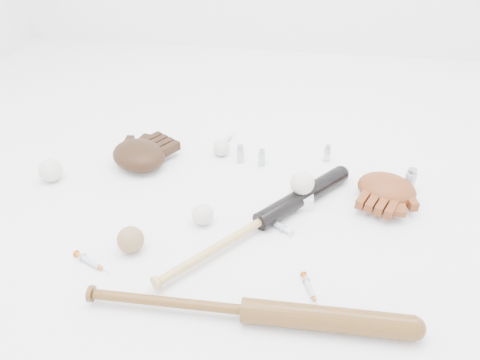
# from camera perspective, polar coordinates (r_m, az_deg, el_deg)

# --- Properties ---
(bat_dark) EXTENTS (0.58, 0.67, 0.06)m
(bat_dark) POSITION_cam_1_polar(r_m,az_deg,el_deg) (1.46, 2.59, -5.02)
(bat_dark) COLOR black
(bat_dark) RESTS_ON ground
(bat_wood) EXTENTS (0.86, 0.08, 0.06)m
(bat_wood) POSITION_cam_1_polar(r_m,az_deg,el_deg) (1.21, 0.62, -15.58)
(bat_wood) COLOR brown
(bat_wood) RESTS_ON ground
(glove_dark) EXTENTS (0.35, 0.35, 0.09)m
(glove_dark) POSITION_cam_1_polar(r_m,az_deg,el_deg) (1.78, -12.24, 3.02)
(glove_dark) COLOR black
(glove_dark) RESTS_ON ground
(glove_tan) EXTENTS (0.31, 0.31, 0.08)m
(glove_tan) POSITION_cam_1_polar(r_m,az_deg,el_deg) (1.64, 17.45, -1.02)
(glove_tan) COLOR #692F13
(glove_tan) RESTS_ON ground
(trading_card) EXTENTS (0.06, 0.08, 0.00)m
(trading_card) POSITION_cam_1_polar(r_m,az_deg,el_deg) (1.85, -10.42, 3.02)
(trading_card) COLOR gold
(trading_card) RESTS_ON ground
(pedestal) EXTENTS (0.08, 0.08, 0.04)m
(pedestal) POSITION_cam_1_polar(r_m,az_deg,el_deg) (1.57, 7.43, -2.19)
(pedestal) COLOR white
(pedestal) RESTS_ON ground
(baseball_on_pedestal) EXTENTS (0.08, 0.08, 0.08)m
(baseball_on_pedestal) POSITION_cam_1_polar(r_m,az_deg,el_deg) (1.54, 7.60, -0.35)
(baseball_on_pedestal) COLOR beige
(baseball_on_pedestal) RESTS_ON pedestal
(baseball_left) EXTENTS (0.08, 0.08, 0.08)m
(baseball_left) POSITION_cam_1_polar(r_m,az_deg,el_deg) (1.79, -22.10, 1.09)
(baseball_left) COLOR beige
(baseball_left) RESTS_ON ground
(baseball_upper) EXTENTS (0.06, 0.06, 0.06)m
(baseball_upper) POSITION_cam_1_polar(r_m,az_deg,el_deg) (1.81, -2.29, 3.95)
(baseball_upper) COLOR beige
(baseball_upper) RESTS_ON ground
(baseball_mid) EXTENTS (0.07, 0.07, 0.07)m
(baseball_mid) POSITION_cam_1_polar(r_m,az_deg,el_deg) (1.48, -4.59, -4.17)
(baseball_mid) COLOR beige
(baseball_mid) RESTS_ON ground
(baseball_aged) EXTENTS (0.08, 0.08, 0.08)m
(baseball_aged) POSITION_cam_1_polar(r_m,az_deg,el_deg) (1.41, -13.20, -7.08)
(baseball_aged) COLOR olive
(baseball_aged) RESTS_ON ground
(syringe_0) EXTENTS (0.15, 0.09, 0.02)m
(syringe_0) POSITION_cam_1_polar(r_m,az_deg,el_deg) (1.42, -17.74, -9.50)
(syringe_0) COLOR #ADBCC6
(syringe_0) RESTS_ON ground
(syringe_1) EXTENTS (0.15, 0.12, 0.02)m
(syringe_1) POSITION_cam_1_polar(r_m,az_deg,el_deg) (1.48, 4.23, -5.24)
(syringe_1) COLOR #ADBCC6
(syringe_1) RESTS_ON ground
(syringe_2) EXTENTS (0.07, 0.15, 0.02)m
(syringe_2) POSITION_cam_1_polar(r_m,az_deg,el_deg) (1.91, -1.62, 4.89)
(syringe_2) COLOR #ADBCC6
(syringe_2) RESTS_ON ground
(syringe_3) EXTENTS (0.07, 0.13, 0.02)m
(syringe_3) POSITION_cam_1_polar(r_m,az_deg,el_deg) (1.30, 8.51, -12.98)
(syringe_3) COLOR #ADBCC6
(syringe_3) RESTS_ON ground
(vial_0) EXTENTS (0.03, 0.03, 0.07)m
(vial_0) POSITION_cam_1_polar(r_m,az_deg,el_deg) (1.75, 2.66, 2.75)
(vial_0) COLOR #AEB8BF
(vial_0) RESTS_ON ground
(vial_1) EXTENTS (0.03, 0.03, 0.07)m
(vial_1) POSITION_cam_1_polar(r_m,az_deg,el_deg) (1.80, 10.57, 3.23)
(vial_1) COLOR #AEB8BF
(vial_1) RESTS_ON ground
(vial_2) EXTENTS (0.03, 0.03, 0.07)m
(vial_2) POSITION_cam_1_polar(r_m,az_deg,el_deg) (1.76, 0.04, 3.21)
(vial_2) COLOR #AEB8BF
(vial_2) RESTS_ON ground
(vial_3) EXTENTS (0.04, 0.04, 0.09)m
(vial_3) POSITION_cam_1_polar(r_m,az_deg,el_deg) (1.71, 20.02, -0.01)
(vial_3) COLOR #AEB8BF
(vial_3) RESTS_ON ground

